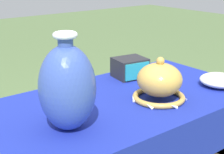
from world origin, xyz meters
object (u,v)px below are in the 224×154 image
(mosaic_tile_box, at_px, (130,68))
(vase_dome_bell, at_px, (159,83))
(vase_tall_bulbous, at_px, (67,87))
(bowl_shallow_ivory, at_px, (219,80))

(mosaic_tile_box, bearing_deg, vase_dome_bell, -99.96)
(vase_dome_bell, height_order, mosaic_tile_box, vase_dome_bell)
(vase_tall_bulbous, height_order, bowl_shallow_ivory, vase_tall_bulbous)
(mosaic_tile_box, xyz_separation_m, bowl_shallow_ivory, (0.23, -0.34, -0.02))
(vase_dome_bell, relative_size, bowl_shallow_ivory, 1.31)
(vase_tall_bulbous, height_order, vase_dome_bell, vase_tall_bulbous)
(mosaic_tile_box, bearing_deg, vase_tall_bulbous, -142.33)
(mosaic_tile_box, height_order, bowl_shallow_ivory, mosaic_tile_box)
(bowl_shallow_ivory, bearing_deg, mosaic_tile_box, 124.22)
(vase_tall_bulbous, xyz_separation_m, vase_dome_bell, (0.41, -0.00, -0.07))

